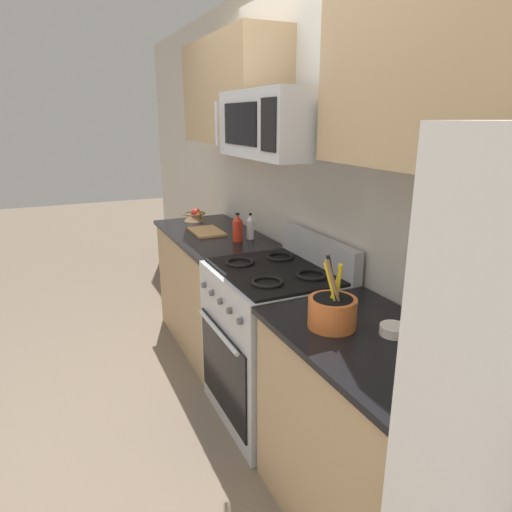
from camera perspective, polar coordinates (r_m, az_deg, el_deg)
The scene contains 14 objects.
ground_plane at distance 2.79m, azimuth -10.96°, elevation -21.94°, with size 16.00×16.00×0.00m, color #6B5B4C.
wall_back at distance 2.63m, azimuth 9.92°, elevation 7.18°, with size 8.00×0.10×2.60m, color beige.
counter_left at distance 3.56m, azimuth -5.17°, elevation -4.16°, with size 1.22×0.63×0.91m.
range_oven at distance 2.71m, azimuth 2.21°, elevation -10.80°, with size 0.76×0.67×1.09m.
counter_right at distance 2.11m, azimuth 13.74°, elevation -21.03°, with size 0.96×0.63×0.91m.
microwave at distance 2.41m, azimuth 3.16°, elevation 16.22°, with size 0.73×0.44×0.33m.
upper_cabinets_left at distance 3.39m, azimuth -3.11°, elevation 19.91°, with size 1.21×0.34×0.70m.
upper_cabinets_right at distance 1.79m, azimuth 21.80°, elevation 21.43°, with size 0.95×0.34×0.70m.
utensil_crock at distance 1.89m, azimuth 9.57°, elevation -6.82°, with size 0.20×0.20×0.32m.
fruit_basket at distance 3.85m, azimuth -7.69°, elevation 5.04°, with size 0.19×0.19×0.10m.
cutting_board at distance 3.43m, azimuth -6.22°, elevation 3.08°, with size 0.33×0.21×0.02m, color tan.
bottle_vinegar at distance 3.22m, azimuth -0.71°, elevation 3.62°, with size 0.05×0.05×0.19m.
bottle_hot_sauce at distance 3.16m, azimuth -2.32°, elevation 3.49°, with size 0.07×0.07×0.20m.
prep_bowl at distance 1.90m, azimuth 16.88°, elevation -8.83°, with size 0.11×0.11×0.04m.
Camera 1 is at (2.13, -0.45, 1.74)m, focal length 31.85 mm.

